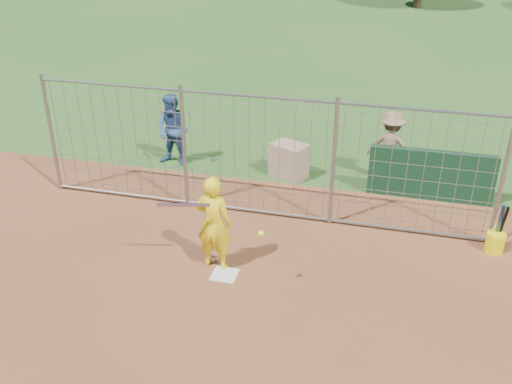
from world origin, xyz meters
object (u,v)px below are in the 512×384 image
(bystander_c, at_px, (391,146))
(equipment_bin, at_px, (289,160))
(bystander_a, at_px, (173,131))
(bucket_with_bats, at_px, (496,240))
(batter, at_px, (214,223))

(bystander_c, bearing_deg, equipment_bin, 20.43)
(bystander_a, height_order, equipment_bin, bystander_a)
(equipment_bin, xyz_separation_m, bucket_with_bats, (4.28, -2.16, -0.15))
(bucket_with_bats, bearing_deg, bystander_a, 163.29)
(batter, relative_size, bystander_c, 1.07)
(batter, bearing_deg, bucket_with_bats, -156.44)
(equipment_bin, bearing_deg, batter, -73.70)
(bystander_a, relative_size, bucket_with_bats, 1.80)
(bystander_a, bearing_deg, bystander_c, 13.06)
(bystander_c, distance_m, equipment_bin, 2.30)
(bystander_c, bearing_deg, bucket_with_bats, 138.93)
(batter, distance_m, bystander_c, 5.10)
(batter, xyz_separation_m, bystander_a, (-2.28, 3.86, -0.00))
(bucket_with_bats, bearing_deg, bystander_c, 128.74)
(bystander_a, xyz_separation_m, bucket_with_bats, (7.08, -2.12, -0.63))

